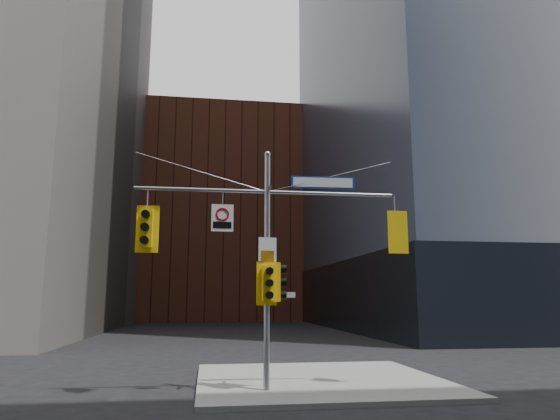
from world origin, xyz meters
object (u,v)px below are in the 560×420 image
object	(u,v)px
traffic_light_pole_side	(278,282)
regulatory_sign_arm	(222,217)
traffic_light_west_arm	(146,228)
traffic_light_pole_front	(268,283)
traffic_light_east_arm	(396,233)
signal_assembly	(267,243)
street_sign_blade	(323,183)

from	to	relation	value
traffic_light_pole_side	regulatory_sign_arm	xyz separation A→B (m)	(-1.69, -0.02, 1.94)
traffic_light_west_arm	traffic_light_pole_front	xyz separation A→B (m)	(3.58, -0.28, -1.60)
traffic_light_west_arm	traffic_light_east_arm	size ratio (longest dim) A/B	1.06
traffic_light_pole_front	signal_assembly	bearing A→B (deg)	84.22
signal_assembly	traffic_light_west_arm	xyz separation A→B (m)	(-3.58, 0.01, 0.38)
traffic_light_pole_front	regulatory_sign_arm	world-z (taller)	regulatory_sign_arm
traffic_light_west_arm	street_sign_blade	world-z (taller)	street_sign_blade
traffic_light_pole_front	street_sign_blade	bearing A→B (deg)	3.08
regulatory_sign_arm	signal_assembly	bearing A→B (deg)	-2.12
traffic_light_west_arm	traffic_light_east_arm	bearing A→B (deg)	3.18
traffic_light_pole_front	traffic_light_east_arm	bearing A→B (deg)	-1.91
traffic_light_east_arm	regulatory_sign_arm	bearing A→B (deg)	-0.10
traffic_light_west_arm	traffic_light_pole_front	size ratio (longest dim) A/B	1.10
signal_assembly	street_sign_blade	xyz separation A→B (m)	(1.76, 0.00, 1.93)
traffic_light_east_arm	traffic_light_pole_side	size ratio (longest dim) A/B	1.15
traffic_light_pole_front	regulatory_sign_arm	size ratio (longest dim) A/B	1.56
signal_assembly	traffic_light_west_arm	distance (m)	3.61
traffic_light_west_arm	traffic_light_pole_side	world-z (taller)	traffic_light_west_arm
regulatory_sign_arm	traffic_light_east_arm	bearing A→B (deg)	-2.75
signal_assembly	regulatory_sign_arm	distance (m)	1.56
street_sign_blade	regulatory_sign_arm	bearing A→B (deg)	-177.08
signal_assembly	traffic_light_east_arm	xyz separation A→B (m)	(4.09, 0.00, 0.38)
signal_assembly	traffic_light_pole_front	bearing A→B (deg)	-90.13
signal_assembly	traffic_light_pole_front	distance (m)	1.25
traffic_light_east_arm	traffic_light_west_arm	bearing A→B (deg)	-0.42
street_sign_blade	traffic_light_pole_side	bearing A→B (deg)	-177.41
street_sign_blade	traffic_light_east_arm	bearing A→B (deg)	2.41
signal_assembly	traffic_light_east_arm	world-z (taller)	signal_assembly
traffic_light_east_arm	traffic_light_pole_side	bearing A→B (deg)	-0.32
traffic_light_east_arm	traffic_light_pole_front	bearing A→B (deg)	3.42
traffic_light_west_arm	traffic_light_pole_side	distance (m)	4.21
traffic_light_east_arm	traffic_light_pole_side	xyz separation A→B (m)	(-3.77, 0.00, -1.56)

